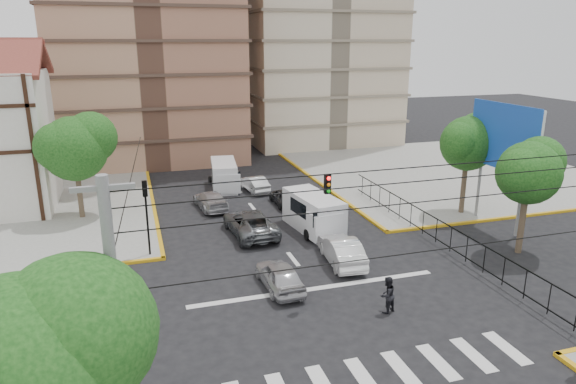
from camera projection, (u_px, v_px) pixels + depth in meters
name	position (u px, v px, depth m)	size (l,w,h in m)	color
ground	(325.00, 299.00, 24.77)	(160.00, 160.00, 0.00)	black
sidewalk_ne	(445.00, 171.00, 48.75)	(26.00, 26.00, 0.15)	gray
crosswalk_stripes	(383.00, 373.00, 19.27)	(12.00, 2.40, 0.01)	silver
stop_line	(316.00, 288.00, 25.86)	(13.00, 0.40, 0.01)	silver
park_fence	(435.00, 244.00, 31.45)	(0.10, 22.50, 1.66)	black
billboard	(504.00, 139.00, 32.67)	(0.36, 6.20, 8.10)	slate
tree_sw_near	(25.00, 367.00, 11.02)	(5.63, 4.60, 7.57)	#473828
tree_park_a	(530.00, 170.00, 28.91)	(4.41, 3.60, 6.83)	#473828
tree_park_c	(469.00, 141.00, 35.52)	(4.65, 3.80, 7.25)	#473828
tree_tudor	(76.00, 145.00, 34.56)	(5.39, 4.40, 7.43)	#473828
traffic_light_nw	(146.00, 205.00, 28.80)	(0.28, 0.22, 4.40)	black
traffic_light_hanging	(346.00, 194.00, 21.23)	(18.00, 9.12, 0.92)	black
utility_pole_sw	(120.00, 347.00, 12.61)	(1.40, 0.28, 9.00)	slate
van_right_lane	(315.00, 214.00, 33.32)	(2.78, 5.54, 2.39)	silver
van_left_lane	(225.00, 176.00, 42.98)	(2.58, 5.24, 2.27)	silver
car_silver_front_left	(280.00, 275.00, 25.72)	(1.66, 4.11, 1.40)	#B4B3B8
car_white_front_right	(341.00, 250.00, 28.67)	(1.61, 4.62, 1.52)	white
car_grey_mid_left	(250.00, 223.00, 32.88)	(2.56, 5.54, 1.54)	slate
car_silver_rear_left	(211.00, 200.00, 38.01)	(1.84, 4.53, 1.32)	#B6B6BB
car_darkgrey_mid_right	(284.00, 197.00, 38.79)	(1.55, 3.85, 1.31)	#27282A
car_white_rear_right	(255.00, 184.00, 42.45)	(1.36, 3.90, 1.29)	silver
pedestrian_crosswalk	(387.00, 295.00, 23.37)	(0.85, 0.67, 1.76)	black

